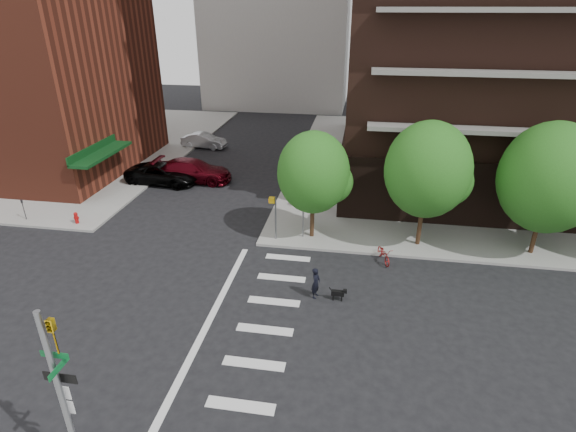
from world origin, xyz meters
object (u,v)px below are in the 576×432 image
fire_hydrant (76,217)px  dog_walker (316,283)px  traffic_signal (70,421)px  parked_car_black (163,174)px  scooter (384,254)px  parked_car_maroon (193,171)px  parked_car_silver (204,141)px

fire_hydrant → dog_walker: size_ratio=0.48×
traffic_signal → parked_car_black: 24.34m
parked_car_black → dog_walker: 18.26m
traffic_signal → fire_hydrant: size_ratio=8.20×
scooter → dog_walker: dog_walker is taller
parked_car_maroon → dog_walker: bearing=-141.6°
traffic_signal → parked_car_silver: (-7.73, 32.54, -2.01)m
traffic_signal → dog_walker: (5.31, 10.20, -1.94)m
fire_hydrant → scooter: fire_hydrant is taller
parked_car_maroon → scooter: size_ratio=3.56×
parked_car_black → parked_car_maroon: (2.06, 0.79, 0.08)m
parked_car_maroon → parked_car_silver: bearing=13.1°
traffic_signal → parked_car_maroon: size_ratio=1.01×
fire_hydrant → parked_car_silver: parked_car_silver is taller
parked_car_black → parked_car_maroon: bearing=-65.4°
dog_walker → parked_car_silver: bearing=45.8°
dog_walker → parked_car_black: bearing=61.0°
dog_walker → parked_car_maroon: bearing=54.4°
parked_car_maroon → parked_car_silver: 8.98m
traffic_signal → parked_car_black: (-7.70, 23.01, -1.92)m
parked_car_black → dog_walker: (13.01, -12.81, -0.02)m
parked_car_black → dog_walker: bearing=-131.0°
parked_car_black → dog_walker: size_ratio=3.67×
parked_car_silver → parked_car_maroon: bearing=-160.7°
parked_car_black → parked_car_silver: bearing=3.7°
scooter → dog_walker: size_ratio=1.10×
parked_car_silver → scooter: parked_car_silver is taller
parked_car_black → dog_walker: parked_car_black is taller
parked_car_maroon → scooter: parked_car_maroon is taller
traffic_signal → parked_car_maroon: (-5.64, 23.80, -1.84)m
parked_car_black → parked_car_silver: 9.53m
fire_hydrant → dog_walker: bearing=-18.4°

